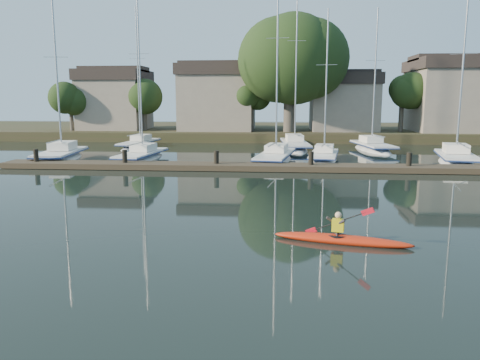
# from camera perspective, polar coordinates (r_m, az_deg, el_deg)

# --- Properties ---
(ground) EXTENTS (160.00, 160.00, 0.00)m
(ground) POSITION_cam_1_polar(r_m,az_deg,el_deg) (16.06, 1.07, -6.21)
(ground) COLOR black
(ground) RESTS_ON ground
(kayak) EXTENTS (4.33, 1.51, 1.38)m
(kayak) POSITION_cam_1_polar(r_m,az_deg,el_deg) (15.05, 12.25, -6.88)
(kayak) COLOR #B2320D
(kayak) RESTS_ON ground
(dock) EXTENTS (34.00, 2.00, 1.80)m
(dock) POSITION_cam_1_polar(r_m,az_deg,el_deg) (29.72, 2.85, 1.63)
(dock) COLOR #443527
(dock) RESTS_ON ground
(sailboat_0) EXTENTS (3.36, 8.44, 13.02)m
(sailboat_0) POSITION_cam_1_polar(r_m,az_deg,el_deg) (37.24, -20.92, 2.00)
(sailboat_0) COLOR silver
(sailboat_0) RESTS_ON ground
(sailboat_1) EXTENTS (2.66, 8.24, 13.25)m
(sailboat_1) POSITION_cam_1_polar(r_m,az_deg,el_deg) (35.52, -11.87, 2.15)
(sailboat_1) COLOR silver
(sailboat_1) RESTS_ON ground
(sailboat_2) EXTENTS (3.41, 9.20, 14.88)m
(sailboat_2) POSITION_cam_1_polar(r_m,az_deg,el_deg) (34.01, 4.33, 1.98)
(sailboat_2) COLOR silver
(sailboat_2) RESTS_ON ground
(sailboat_3) EXTENTS (3.04, 7.61, 11.93)m
(sailboat_3) POSITION_cam_1_polar(r_m,az_deg,el_deg) (35.00, 10.16, 2.09)
(sailboat_3) COLOR silver
(sailboat_3) RESTS_ON ground
(sailboat_4) EXTENTS (3.76, 8.00, 13.09)m
(sailboat_4) POSITION_cam_1_polar(r_m,az_deg,el_deg) (36.23, 24.78, 1.54)
(sailboat_4) COLOR silver
(sailboat_4) RESTS_ON ground
(sailboat_5) EXTENTS (2.53, 8.55, 13.96)m
(sailboat_5) POSITION_cam_1_polar(r_m,az_deg,el_deg) (45.12, -12.13, 3.74)
(sailboat_5) COLOR silver
(sailboat_5) RESTS_ON ground
(sailboat_6) EXTENTS (2.86, 10.42, 16.37)m
(sailboat_6) POSITION_cam_1_polar(r_m,az_deg,el_deg) (43.16, 6.69, 3.60)
(sailboat_6) COLOR silver
(sailboat_6) RESTS_ON ground
(sailboat_7) EXTENTS (3.32, 8.53, 13.40)m
(sailboat_7) POSITION_cam_1_polar(r_m,az_deg,el_deg) (42.79, 15.81, 3.23)
(sailboat_7) COLOR silver
(sailboat_7) RESTS_ON ground
(shore) EXTENTS (90.00, 25.25, 12.75)m
(shore) POSITION_cam_1_polar(r_m,az_deg,el_deg) (55.71, 5.52, 8.53)
(shore) COLOR #2B3118
(shore) RESTS_ON ground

